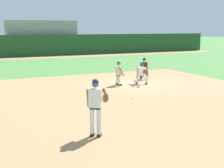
{
  "coord_description": "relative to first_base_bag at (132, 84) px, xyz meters",
  "views": [
    {
      "loc": [
        -9.07,
        -16.47,
        3.41
      ],
      "look_at": [
        -3.86,
        -5.36,
        1.2
      ],
      "focal_mm": 50.0,
      "sensor_mm": 36.0,
      "label": 1
    }
  ],
  "objects": [
    {
      "name": "ground_plane",
      "position": [
        0.0,
        0.0,
        -0.04
      ],
      "size": [
        160.0,
        160.0,
        0.0
      ],
      "primitive_type": "plane",
      "color": "#518942"
    },
    {
      "name": "infield_dirt_patch",
      "position": [
        -2.76,
        -3.83,
        -0.04
      ],
      "size": [
        18.0,
        18.0,
        0.01
      ],
      "primitive_type": "cube",
      "color": "tan",
      "rests_on": "ground"
    },
    {
      "name": "warning_track_strip",
      "position": [
        0.0,
        20.0,
        -0.04
      ],
      "size": [
        48.0,
        3.2,
        0.01
      ],
      "primitive_type": "cube",
      "color": "tan",
      "rests_on": "ground"
    },
    {
      "name": "first_base_bag",
      "position": [
        0.0,
        0.0,
        0.0
      ],
      "size": [
        0.38,
        0.38,
        0.09
      ],
      "primitive_type": "cube",
      "color": "white",
      "rests_on": "ground"
    },
    {
      "name": "baseball",
      "position": [
        -1.87,
        -3.48,
        -0.01
      ],
      "size": [
        0.07,
        0.07,
        0.07
      ],
      "primitive_type": "sphere",
      "color": "white",
      "rests_on": "ground"
    },
    {
      "name": "pitcher",
      "position": [
        -5.48,
        -7.64,
        1.01
      ],
      "size": [
        0.84,
        0.56,
        1.86
      ],
      "color": "black",
      "rests_on": "ground"
    },
    {
      "name": "first_baseman",
      "position": [
        0.61,
        -0.16,
        0.69
      ],
      "size": [
        0.72,
        1.09,
        1.34
      ],
      "color": "black",
      "rests_on": "ground"
    },
    {
      "name": "baserunner",
      "position": [
        -0.84,
        0.16,
        0.75
      ],
      "size": [
        0.51,
        0.64,
        1.46
      ],
      "color": "black",
      "rests_on": "ground"
    },
    {
      "name": "umpire",
      "position": [
        1.69,
        1.39,
        0.75
      ],
      "size": [
        0.68,
        0.66,
        1.46
      ],
      "color": "black",
      "rests_on": "ground"
    },
    {
      "name": "outfield_wall",
      "position": [
        0.0,
        22.0,
        1.26
      ],
      "size": [
        48.0,
        0.5,
        2.6
      ],
      "color": "#1E4C23",
      "rests_on": "ground"
    },
    {
      "name": "stadium_seating_block",
      "position": [
        -0.0,
        24.47,
        2.16
      ],
      "size": [
        8.71,
        3.35,
        4.35
      ],
      "color": "gray",
      "rests_on": "ground"
    }
  ]
}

